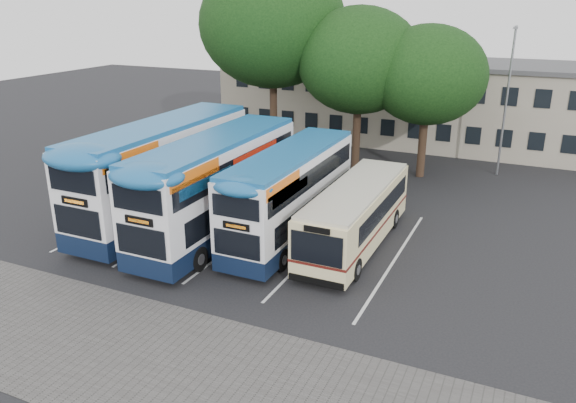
% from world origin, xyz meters
% --- Properties ---
extents(ground, '(120.00, 120.00, 0.00)m').
position_xyz_m(ground, '(0.00, 0.00, 0.00)').
color(ground, black).
rests_on(ground, ground).
extents(paving_strip, '(40.00, 6.00, 0.01)m').
position_xyz_m(paving_strip, '(-2.00, -5.00, 0.01)').
color(paving_strip, '#595654').
rests_on(paving_strip, ground).
extents(bay_lines, '(14.12, 11.00, 0.01)m').
position_xyz_m(bay_lines, '(-3.75, 5.00, 0.01)').
color(bay_lines, silver).
rests_on(bay_lines, ground).
extents(depot_building, '(32.40, 8.40, 6.20)m').
position_xyz_m(depot_building, '(0.00, 26.99, 3.15)').
color(depot_building, '#A69986').
rests_on(depot_building, ground).
extents(lamp_post, '(0.25, 1.05, 9.06)m').
position_xyz_m(lamp_post, '(6.00, 19.97, 5.08)').
color(lamp_post, gray).
rests_on(lamp_post, ground).
extents(tree_left, '(9.59, 9.59, 13.03)m').
position_xyz_m(tree_left, '(-8.66, 17.74, 8.94)').
color(tree_left, black).
rests_on(tree_left, ground).
extents(tree_mid, '(7.67, 7.67, 10.22)m').
position_xyz_m(tree_mid, '(-2.58, 17.41, 6.94)').
color(tree_mid, black).
rests_on(tree_mid, ground).
extents(tree_right, '(6.93, 6.93, 9.22)m').
position_xyz_m(tree_right, '(1.62, 17.61, 6.26)').
color(tree_right, black).
rests_on(tree_right, ground).
extents(bus_dd_left, '(2.86, 11.79, 4.91)m').
position_xyz_m(bus_dd_left, '(-8.49, 5.08, 2.71)').
color(bus_dd_left, '#0E1B35').
rests_on(bus_dd_left, ground).
extents(bus_dd_mid, '(2.71, 11.19, 4.66)m').
position_xyz_m(bus_dd_mid, '(-5.03, 4.46, 2.57)').
color(bus_dd_mid, '#0E1B35').
rests_on(bus_dd_mid, ground).
extents(bus_dd_right, '(2.42, 10.00, 4.16)m').
position_xyz_m(bus_dd_right, '(-1.82, 5.52, 2.29)').
color(bus_dd_right, '#0E1B35').
rests_on(bus_dd_right, ground).
extents(bus_single, '(2.39, 9.41, 2.81)m').
position_xyz_m(bus_single, '(1.20, 5.91, 1.59)').
color(bus_single, '#FAE8A7').
rests_on(bus_single, ground).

